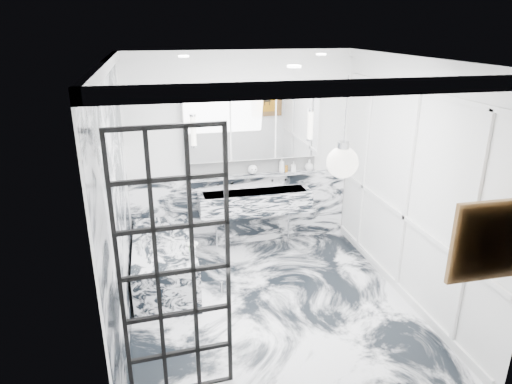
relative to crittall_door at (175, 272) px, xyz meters
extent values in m
plane|color=white|center=(1.10, 1.03, -1.21)|extent=(3.60, 3.60, 0.00)
plane|color=white|center=(1.10, 1.03, 1.59)|extent=(3.60, 3.60, 0.00)
plane|color=white|center=(1.10, 2.83, 0.19)|extent=(3.60, 0.00, 3.60)
plane|color=white|center=(1.10, -0.77, 0.19)|extent=(3.60, 0.00, 3.60)
plane|color=white|center=(-0.50, 1.03, 0.19)|extent=(0.00, 3.60, 3.60)
plane|color=white|center=(2.70, 1.03, 0.19)|extent=(0.00, 3.60, 3.60)
cube|color=white|center=(1.10, 2.80, -0.68)|extent=(3.18, 0.05, 1.05)
cube|color=white|center=(-0.48, 1.03, 0.13)|extent=(0.02, 3.56, 2.68)
cube|color=white|center=(2.68, 1.03, 0.09)|extent=(0.03, 3.40, 2.30)
imported|color=#8C5919|center=(1.68, 2.74, 0.00)|extent=(0.11, 0.11, 0.23)
imported|color=#4C4C51|center=(1.86, 2.74, -0.04)|extent=(0.08, 0.08, 0.15)
imported|color=silver|center=(2.10, 2.74, -0.03)|extent=(0.16, 0.16, 0.17)
sphere|color=white|center=(1.25, 2.74, -0.04)|extent=(0.14, 0.14, 0.14)
cylinder|color=#8C5919|center=(1.75, 2.74, -0.07)|extent=(0.04, 0.04, 0.10)
cylinder|color=silver|center=(0.24, 1.39, -0.60)|extent=(0.07, 0.07, 0.12)
cube|color=#B28412|center=(2.30, -0.73, 0.39)|extent=(0.55, 0.05, 0.55)
sphere|color=white|center=(1.38, -0.05, 0.86)|extent=(0.26, 0.26, 0.26)
cube|color=silver|center=(1.25, 2.58, -0.48)|extent=(1.60, 0.45, 0.30)
cube|color=silver|center=(1.25, 2.75, -0.14)|extent=(1.90, 0.14, 0.04)
cube|color=white|center=(1.25, 2.81, 0.00)|extent=(1.90, 0.03, 0.23)
cube|color=white|center=(1.25, 2.75, 0.61)|extent=(1.90, 0.16, 1.00)
cylinder|color=white|center=(0.43, 2.66, 0.57)|extent=(0.07, 0.07, 0.40)
cylinder|color=white|center=(2.07, 2.66, 0.57)|extent=(0.07, 0.07, 0.40)
cube|color=silver|center=(-0.07, 1.92, -0.93)|extent=(0.75, 1.65, 0.55)
camera|label=1|loc=(-0.08, -3.33, 1.90)|focal=32.00mm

